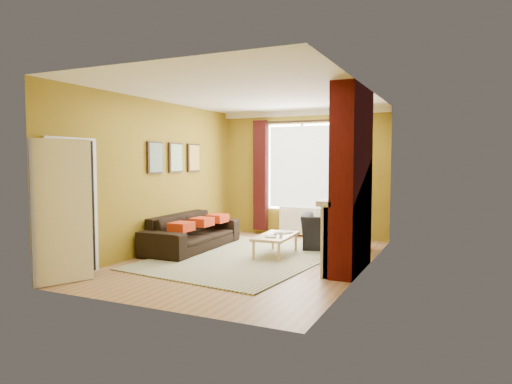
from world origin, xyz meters
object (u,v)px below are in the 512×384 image
armchair (330,232)px  wicker_stool (312,233)px  sofa (193,232)px  coffee_table (276,237)px  floor_lamp (363,181)px

armchair → wicker_stool: bearing=-56.9°
sofa → wicker_stool: size_ratio=5.69×
coffee_table → wicker_stool: (0.18, 1.53, -0.13)m
wicker_stool → floor_lamp: size_ratio=0.25×
sofa → wicker_stool: 2.47m
sofa → wicker_stool: bearing=-50.0°
armchair → coffee_table: (-0.73, -0.98, -0.00)m
sofa → floor_lamp: bearing=-60.9°
coffee_table → wicker_stool: 1.55m
wicker_stool → floor_lamp: bearing=3.3°
sofa → armchair: bearing=-67.1°
wicker_stool → floor_lamp: (1.03, 0.06, 1.09)m
sofa → coffee_table: (1.68, 0.09, -0.00)m
armchair → wicker_stool: (-0.55, 0.55, -0.14)m
armchair → sofa: bearing=12.2°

